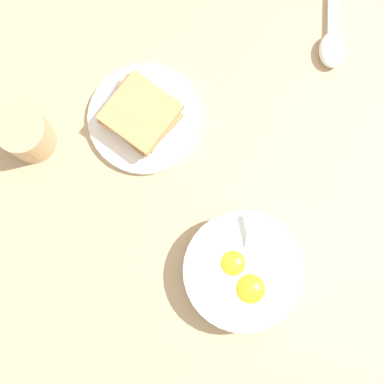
{
  "coord_description": "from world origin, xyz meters",
  "views": [
    {
      "loc": [
        -0.23,
        -0.16,
        0.82
      ],
      "look_at": [
        -0.14,
        -0.09,
        0.02
      ],
      "focal_mm": 50.0,
      "sensor_mm": 36.0,
      "label": 1
    }
  ],
  "objects_px": {
    "toast_sandwich": "(140,114)",
    "soup_spoon": "(332,44)",
    "drinking_cup": "(26,134)",
    "egg_bowl": "(242,271)",
    "toast_plate": "(145,119)"
  },
  "relations": [
    {
      "from": "egg_bowl",
      "to": "toast_sandwich",
      "type": "distance_m",
      "value": 0.28
    },
    {
      "from": "toast_sandwich",
      "to": "soup_spoon",
      "type": "distance_m",
      "value": 0.33
    },
    {
      "from": "toast_plate",
      "to": "toast_sandwich",
      "type": "bearing_deg",
      "value": 137.46
    },
    {
      "from": "toast_sandwich",
      "to": "drinking_cup",
      "type": "height_order",
      "value": "drinking_cup"
    },
    {
      "from": "egg_bowl",
      "to": "drinking_cup",
      "type": "xyz_separation_m",
      "value": [
        -0.02,
        0.38,
        0.02
      ]
    },
    {
      "from": "toast_plate",
      "to": "drinking_cup",
      "type": "height_order",
      "value": "drinking_cup"
    },
    {
      "from": "toast_sandwich",
      "to": "drinking_cup",
      "type": "xyz_separation_m",
      "value": [
        -0.13,
        0.12,
        0.01
      ]
    },
    {
      "from": "drinking_cup",
      "to": "toast_plate",
      "type": "bearing_deg",
      "value": -44.06
    },
    {
      "from": "egg_bowl",
      "to": "drinking_cup",
      "type": "relative_size",
      "value": 2.28
    },
    {
      "from": "egg_bowl",
      "to": "drinking_cup",
      "type": "height_order",
      "value": "drinking_cup"
    },
    {
      "from": "egg_bowl",
      "to": "drinking_cup",
      "type": "distance_m",
      "value": 0.38
    },
    {
      "from": "soup_spoon",
      "to": "toast_plate",
      "type": "bearing_deg",
      "value": 147.08
    },
    {
      "from": "toast_plate",
      "to": "soup_spoon",
      "type": "distance_m",
      "value": 0.32
    },
    {
      "from": "soup_spoon",
      "to": "drinking_cup",
      "type": "distance_m",
      "value": 0.5
    },
    {
      "from": "egg_bowl",
      "to": "soup_spoon",
      "type": "xyz_separation_m",
      "value": [
        0.38,
        0.08,
        -0.01
      ]
    }
  ]
}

